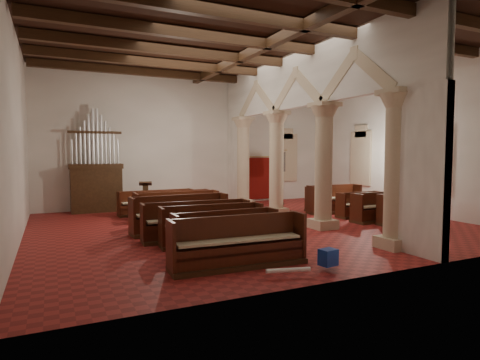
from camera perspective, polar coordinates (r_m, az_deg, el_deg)
name	(u,v)px	position (r m, az deg, el deg)	size (l,w,h in m)	color
floor	(253,225)	(13.77, 1.83, -6.43)	(14.00, 14.00, 0.00)	maroon
ceiling	(253,46)	(13.99, 1.89, 18.53)	(14.00, 14.00, 0.00)	black
wall_back	(195,141)	(19.08, -6.41, 5.50)	(14.00, 0.02, 6.00)	white
wall_front	(389,127)	(8.66, 20.42, 7.12)	(14.00, 0.02, 6.00)	white
wall_left	(15,133)	(12.09, -29.34, 5.90)	(0.02, 12.00, 6.00)	white
wall_right	(405,140)	(17.86, 22.38, 5.33)	(0.02, 12.00, 6.00)	white
ceiling_beams	(253,51)	(13.94, 1.89, 17.81)	(13.80, 11.80, 0.30)	#402714
arcade	(298,122)	(14.49, 8.28, 8.20)	(0.90, 11.90, 6.00)	#C4B291
window_right_a	(435,160)	(16.86, 26.03, 2.61)	(0.03, 1.00, 2.20)	#2E674D
window_right_b	(361,158)	(19.62, 16.87, 2.98)	(0.03, 1.00, 2.20)	#2E674D
window_back	(286,158)	(21.21, 6.53, 3.19)	(1.00, 0.03, 2.20)	#2E674D
pipe_organ	(96,179)	(17.67, -19.78, 0.13)	(2.10, 0.85, 4.40)	#402714
lectern	(146,199)	(17.27, -13.26, -2.63)	(0.59, 0.61, 1.28)	#3D2613
dossal_curtain	(261,178)	(20.45, 3.02, 0.28)	(1.80, 0.07, 2.17)	maroon
processional_banner	(281,186)	(19.37, 5.79, -0.91)	(0.60, 0.76, 2.69)	#402714
hymnal_box_a	(328,257)	(8.80, 12.42, -10.68)	(0.35, 0.28, 0.35)	#19169B
hymnal_box_b	(247,229)	(11.68, 0.98, -7.05)	(0.31, 0.25, 0.31)	#151695
hymnal_box_c	(228,226)	(12.15, -1.77, -6.61)	(0.30, 0.25, 0.30)	navy
tube_heater_a	(288,270)	(8.17, 6.88, -12.61)	(0.09, 0.09, 0.90)	silver
tube_heater_b	(212,255)	(9.26, -4.02, -10.59)	(0.09, 0.09, 0.94)	white
nave_pew_0	(239,250)	(8.82, -0.18, -9.94)	(3.08, 0.87, 1.11)	#402714
nave_pew_1	(226,239)	(9.97, -2.00, -8.42)	(2.67, 0.73, 1.05)	#402714
nave_pew_2	(212,231)	(10.92, -4.00, -7.29)	(2.83, 0.89, 1.07)	#402714
nave_pew_3	(196,227)	(11.56, -6.22, -6.65)	(3.11, 0.91, 1.09)	#402714
nave_pew_4	(180,220)	(12.66, -8.51, -5.64)	(3.07, 0.93, 1.15)	#402714
nave_pew_5	(183,216)	(13.82, -8.12, -5.04)	(3.15, 0.73, 1.00)	#402714
nave_pew_6	(178,211)	(14.97, -8.82, -4.31)	(3.08, 0.74, 1.03)	#402714
nave_pew_7	(173,208)	(15.61, -9.55, -4.00)	(2.93, 0.68, 1.01)	#402714
nave_pew_8	(156,206)	(16.46, -11.81, -3.68)	(3.03, 0.79, 0.96)	#402714
aisle_pew_0	(402,214)	(14.89, 22.04, -4.50)	(1.81, 0.77, 1.08)	#402714
aisle_pew_1	(376,212)	(15.20, 18.77, -4.30)	(1.95, 0.78, 1.04)	#402714
aisle_pew_2	(360,209)	(16.13, 16.72, -3.90)	(1.97, 0.66, 0.95)	#402714
aisle_pew_3	(334,204)	(16.85, 13.27, -3.29)	(2.30, 0.83, 1.15)	#402714
aisle_pew_4	(327,203)	(17.31, 12.22, -3.18)	(1.81, 0.78, 1.04)	#402714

